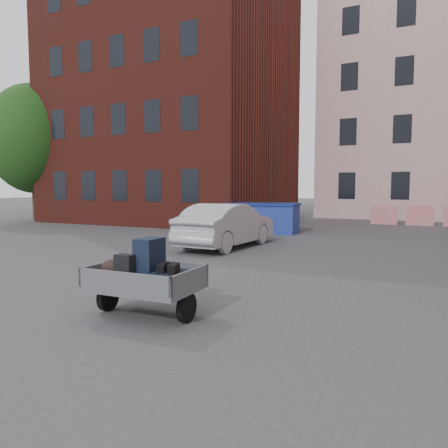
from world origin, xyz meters
The scene contains 8 objects.
ground centered at (0.00, 0.00, 0.00)m, with size 120.00×120.00×0.00m, color #38383A.
building_brick centered at (-9.00, 13.00, 7.00)m, with size 12.00×10.00×14.00m, color #591E16.
far_building centered at (-20.00, 22.00, 4.00)m, with size 6.00×6.00×8.00m, color maroon.
tree centered at (-16.00, 9.00, 5.17)m, with size 5.28×5.28×8.30m.
barriers centered at (4.20, 15.00, 0.50)m, with size 4.70×0.18×1.00m.
trailer centered at (1.11, -3.58, 0.61)m, with size 1.63×1.82×1.20m.
dumpster centered at (-1.72, 8.53, 0.64)m, with size 3.16×1.85×1.27m.
silver_car centered at (-1.09, 3.79, 0.71)m, with size 1.51×4.33×1.43m, color #A8AAAF.
Camera 1 is at (5.10, -8.89, 1.99)m, focal length 35.00 mm.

